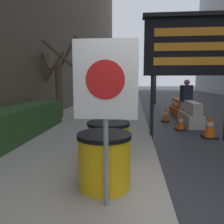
% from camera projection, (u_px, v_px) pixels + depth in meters
% --- Properties ---
extents(ground_plane, '(120.00, 120.00, 0.00)m').
position_uv_depth(ground_plane, '(174.00, 218.00, 2.64)').
color(ground_plane, '#2D2D33').
extents(sidewalk_left, '(4.20, 56.00, 0.12)m').
position_uv_depth(sidewalk_left, '(9.00, 204.00, 2.84)').
color(sidewalk_left, gray).
rests_on(sidewalk_left, ground_plane).
extents(hedge_strip, '(0.90, 4.80, 0.83)m').
position_uv_depth(hedge_strip, '(16.00, 123.00, 5.76)').
color(hedge_strip, '#284C23').
rests_on(hedge_strip, sidewalk_left).
extents(bare_tree, '(1.66, 1.76, 3.38)m').
position_uv_depth(bare_tree, '(58.00, 78.00, 9.05)').
color(bare_tree, '#4C3D2D').
rests_on(bare_tree, sidewalk_left).
extents(barrel_drum_foreground, '(0.78, 0.78, 0.79)m').
position_uv_depth(barrel_drum_foreground, '(104.00, 160.00, 3.14)').
color(barrel_drum_foreground, yellow).
rests_on(barrel_drum_foreground, sidewalk_left).
extents(barrel_drum_middle, '(0.78, 0.78, 0.79)m').
position_uv_depth(barrel_drum_middle, '(109.00, 143.00, 3.99)').
color(barrel_drum_middle, yellow).
rests_on(barrel_drum_middle, sidewalk_left).
extents(warning_sign, '(0.74, 0.08, 1.99)m').
position_uv_depth(warning_sign, '(105.00, 91.00, 2.49)').
color(warning_sign, gray).
rests_on(warning_sign, sidewalk_left).
extents(message_board, '(2.64, 0.36, 3.38)m').
position_uv_depth(message_board, '(192.00, 47.00, 5.81)').
color(message_board, black).
rests_on(message_board, ground_plane).
extents(jersey_barrier_white, '(0.54, 1.94, 0.88)m').
position_uv_depth(jersey_barrier_white, '(190.00, 114.00, 8.20)').
color(jersey_barrier_white, silver).
rests_on(jersey_barrier_white, ground_plane).
extents(jersey_barrier_orange_far, '(0.58, 1.79, 0.78)m').
position_uv_depth(jersey_barrier_orange_far, '(179.00, 108.00, 10.33)').
color(jersey_barrier_orange_far, orange).
rests_on(jersey_barrier_orange_far, ground_plane).
extents(traffic_cone_near, '(0.33, 0.33, 0.58)m').
position_uv_depth(traffic_cone_near, '(165.00, 115.00, 8.81)').
color(traffic_cone_near, black).
rests_on(traffic_cone_near, ground_plane).
extents(traffic_cone_mid, '(0.40, 0.40, 0.72)m').
position_uv_depth(traffic_cone_mid, '(210.00, 126.00, 6.30)').
color(traffic_cone_mid, black).
rests_on(traffic_cone_mid, ground_plane).
extents(traffic_cone_far, '(0.32, 0.32, 0.57)m').
position_uv_depth(traffic_cone_far, '(180.00, 122.00, 7.31)').
color(traffic_cone_far, black).
rests_on(traffic_cone_far, ground_plane).
extents(traffic_light_near_curb, '(0.28, 0.44, 4.28)m').
position_uv_depth(traffic_light_near_curb, '(156.00, 59.00, 14.68)').
color(traffic_light_near_curb, '#2D2D30').
rests_on(traffic_light_near_curb, ground_plane).
extents(pedestrian_worker, '(0.52, 0.44, 1.69)m').
position_uv_depth(pedestrian_worker, '(186.00, 97.00, 8.74)').
color(pedestrian_worker, '#23283D').
rests_on(pedestrian_worker, ground_plane).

